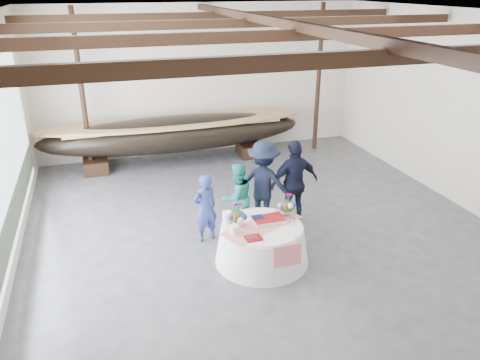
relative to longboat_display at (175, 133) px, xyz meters
name	(u,v)px	position (x,y,z in m)	size (l,w,h in m)	color
floor	(269,238)	(1.06, -5.07, -0.93)	(10.00, 12.00, 0.01)	#3D3D42
wall_back	(202,80)	(1.06, 0.93, 1.32)	(10.00, 0.02, 4.50)	silver
ceiling	(276,14)	(1.06, -5.07, 3.57)	(10.00, 12.00, 0.01)	white
pavilion_structure	(259,39)	(1.06, -4.21, 3.07)	(9.80, 11.76, 4.50)	black
open_bay	(5,168)	(-3.89, -4.07, 0.90)	(0.03, 7.00, 3.20)	silver
longboat_display	(175,133)	(0.00, 0.00, 0.00)	(7.75, 1.55, 1.45)	black
banquet_table	(262,243)	(0.61, -5.83, -0.54)	(1.81, 1.81, 0.78)	white
tabletop_items	(260,215)	(0.61, -5.68, 0.00)	(1.75, 1.17, 0.40)	red
guest_woman_blue	(205,208)	(-0.23, -4.70, -0.19)	(0.54, 0.35, 1.47)	navy
guest_woman_teal	(237,198)	(0.53, -4.48, -0.16)	(0.75, 0.58, 1.54)	teal
guest_man_left	(263,183)	(1.17, -4.36, 0.04)	(1.25, 0.72, 1.93)	black
guest_man_right	(294,183)	(1.81, -4.56, 0.05)	(1.15, 0.48, 1.95)	black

